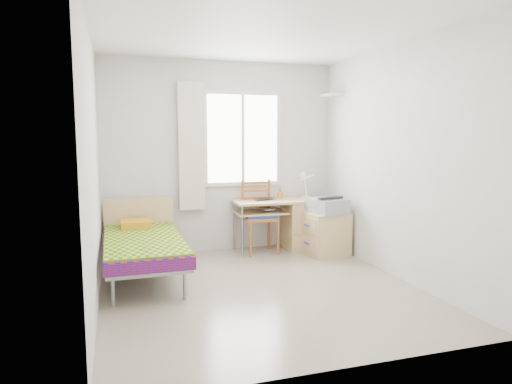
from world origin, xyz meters
The scene contains 17 objects.
floor centered at (0.00, 0.00, 0.00)m, with size 3.50×3.50×0.00m, color #BCAD93.
ceiling centered at (0.00, 0.00, 2.60)m, with size 3.50×3.50×0.00m, color white.
wall_back centered at (0.00, 1.75, 1.30)m, with size 3.20×3.20×0.00m, color silver.
wall_left centered at (-1.60, 0.00, 1.30)m, with size 3.50×3.50×0.00m, color silver.
wall_right centered at (1.60, 0.00, 1.30)m, with size 3.50×3.50×0.00m, color silver.
window centered at (0.30, 1.73, 1.55)m, with size 1.10×0.04×1.30m.
curtain centered at (-0.42, 1.68, 1.45)m, with size 0.35×0.05×1.70m, color white.
floating_shelf centered at (1.49, 1.40, 2.15)m, with size 0.20×0.32×0.03m, color white.
bed centered at (-1.13, 0.80, 0.38)m, with size 0.87×1.84×0.79m.
desk centered at (0.98, 1.46, 0.39)m, with size 1.15×0.54×0.71m.
chair centered at (0.46, 1.46, 0.56)m, with size 0.47×0.47×1.00m.
cabinet centered at (1.26, 1.05, 0.29)m, with size 0.58×0.53×0.58m.
printer centered at (1.26, 1.02, 0.68)m, with size 0.48×0.53×0.20m.
laptop centered at (0.57, 1.47, 0.72)m, with size 0.32×0.20×0.03m, color black.
pen_cup centered at (0.81, 1.60, 0.76)m, with size 0.08×0.08×0.10m, color orange.
task_lamp centered at (1.10, 1.39, 0.96)m, with size 0.22×0.32×0.39m.
book centered at (0.50, 1.48, 0.59)m, with size 0.16×0.22×0.02m, color gray.
Camera 1 is at (-1.40, -4.40, 1.59)m, focal length 32.00 mm.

